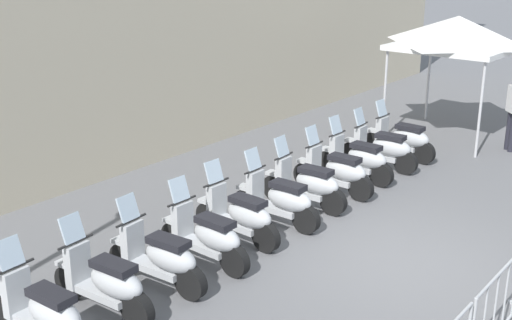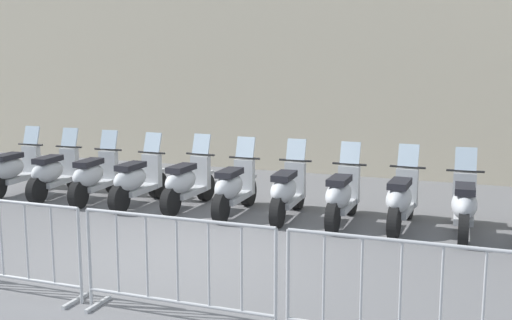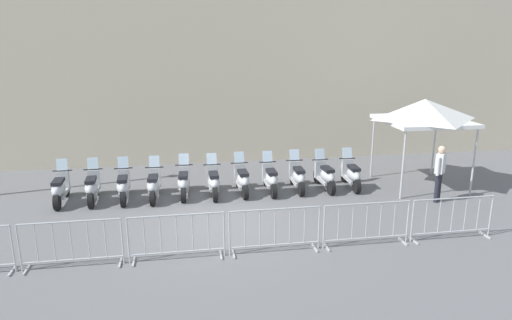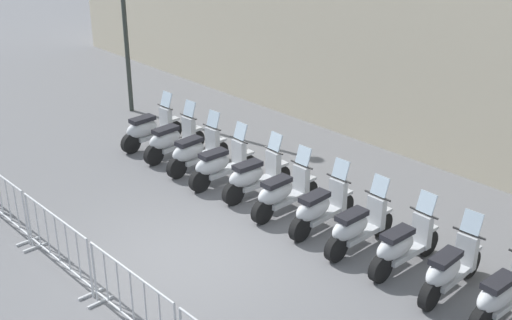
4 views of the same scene
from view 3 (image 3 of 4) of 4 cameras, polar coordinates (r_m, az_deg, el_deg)
ground_plane at (r=11.95m, az=-4.61°, el=-8.22°), size 120.00×120.00×0.00m
motorcycle_0 at (r=14.45m, az=-23.80°, el=-3.43°), size 0.56×1.73×1.24m
motorcycle_1 at (r=14.25m, az=-20.24°, el=-3.32°), size 0.56×1.73×1.24m
motorcycle_2 at (r=14.06m, az=-16.63°, el=-3.25°), size 0.56×1.73×1.24m
motorcycle_3 at (r=13.93m, az=-12.97°, el=-3.17°), size 0.56×1.72×1.24m
motorcycle_4 at (r=14.02m, az=-9.23°, el=-2.86°), size 0.56×1.72×1.24m
motorcycle_5 at (r=13.95m, az=-5.47°, el=-2.82°), size 0.56×1.72×1.24m
motorcycle_6 at (r=14.09m, az=-1.78°, el=-2.57°), size 0.56×1.73×1.24m
motorcycle_7 at (r=14.20m, az=1.87°, el=-2.44°), size 0.56×1.72×1.24m
motorcycle_8 at (r=14.45m, az=5.35°, el=-2.19°), size 0.56×1.72×1.24m
motorcycle_9 at (r=14.66m, az=8.87°, el=-2.05°), size 0.56×1.73×1.24m
motorcycle_10 at (r=14.96m, az=12.15°, el=-1.86°), size 0.56×1.72×1.24m
barrier_segment_1 at (r=10.34m, az=-22.55°, el=-10.00°), size 2.11×0.48×1.07m
barrier_segment_2 at (r=10.05m, az=-10.10°, el=-9.76°), size 2.11×0.48×1.07m
barrier_segment_3 at (r=10.24m, az=2.45°, el=-9.05°), size 2.11×0.48×1.07m
barrier_segment_4 at (r=10.88m, az=13.98°, el=-8.02°), size 2.11×0.48×1.07m
barrier_segment_5 at (r=11.89m, az=23.83°, el=-6.89°), size 2.11×0.48×1.07m
officer_near_row_end at (r=14.33m, az=22.49°, el=-1.23°), size 0.42×0.41×1.73m
canopy_tent at (r=15.44m, az=20.74°, el=5.87°), size 2.59×2.59×2.91m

